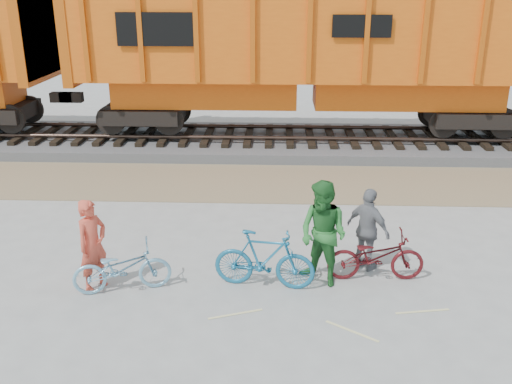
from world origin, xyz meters
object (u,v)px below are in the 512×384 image
(bicycle_maroon, at_px, (376,256))
(person_woman, at_px, (368,230))
(bicycle_teal, at_px, (264,259))
(person_man, at_px, (323,234))
(hopper_car_center, at_px, (306,51))
(person_solo, at_px, (93,245))
(bicycle_blue, at_px, (122,268))

(bicycle_maroon, distance_m, person_woman, 0.53)
(bicycle_teal, xyz_separation_m, person_man, (1.00, 0.20, 0.41))
(bicycle_teal, height_order, person_woman, person_woman)
(bicycle_maroon, bearing_deg, hopper_car_center, 3.89)
(person_man, xyz_separation_m, person_woman, (0.85, 0.55, -0.15))
(hopper_car_center, distance_m, person_man, 8.94)
(bicycle_maroon, bearing_deg, person_solo, 93.27)
(bicycle_blue, relative_size, person_man, 0.88)
(bicycle_teal, distance_m, person_man, 1.10)
(bicycle_blue, xyz_separation_m, person_woman, (4.26, 0.98, 0.35))
(person_solo, distance_m, person_woman, 4.84)
(bicycle_blue, distance_m, bicycle_teal, 2.42)
(bicycle_teal, height_order, person_solo, person_solo)
(bicycle_blue, xyz_separation_m, person_man, (3.41, 0.43, 0.50))
(person_woman, bearing_deg, bicycle_maroon, 149.28)
(bicycle_blue, height_order, person_woman, person_woman)
(bicycle_maroon, distance_m, person_man, 1.08)
(bicycle_maroon, bearing_deg, person_man, 96.47)
(hopper_car_center, distance_m, bicycle_maroon, 8.97)
(person_solo, bearing_deg, bicycle_teal, -57.41)
(hopper_car_center, bearing_deg, person_solo, -113.51)
(person_woman, bearing_deg, person_man, 77.95)
(bicycle_teal, bearing_deg, person_solo, 100.31)
(bicycle_teal, xyz_separation_m, person_solo, (-2.91, -0.13, 0.28))
(person_man, bearing_deg, hopper_car_center, 129.91)
(hopper_car_center, bearing_deg, bicycle_blue, -110.58)
(hopper_car_center, xyz_separation_m, person_solo, (-3.93, -9.02, -2.20))
(bicycle_maroon, bearing_deg, bicycle_blue, 95.20)
(person_man, height_order, person_woman, person_man)
(person_solo, xyz_separation_m, person_woman, (4.76, 0.88, -0.03))
(hopper_car_center, height_order, person_woman, hopper_car_center)
(hopper_car_center, bearing_deg, bicycle_maroon, -83.77)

